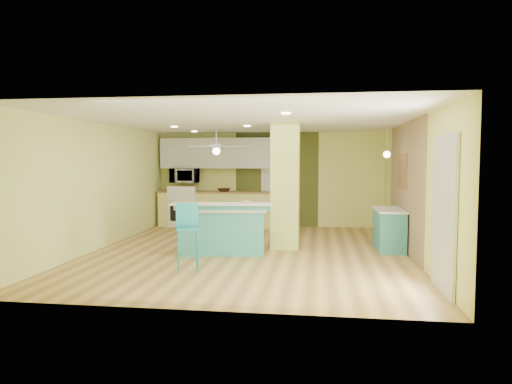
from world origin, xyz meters
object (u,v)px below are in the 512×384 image
(peninsula, at_px, (223,229))
(side_counter, at_px, (389,229))
(fruit_bowl, at_px, (224,190))
(canister, at_px, (246,204))
(bar_stool, at_px, (187,225))

(peninsula, height_order, side_counter, peninsula)
(peninsula, distance_m, fruit_bowl, 3.45)
(side_counter, height_order, canister, canister)
(side_counter, relative_size, fruit_bowl, 3.62)
(peninsula, bearing_deg, canister, -0.43)
(side_counter, bearing_deg, fruit_bowl, 146.73)
(side_counter, distance_m, fruit_bowl, 4.66)
(peninsula, bearing_deg, side_counter, 7.46)
(peninsula, xyz_separation_m, fruit_bowl, (-0.69, 3.34, 0.52))
(bar_stool, height_order, side_counter, bar_stool)
(canister, bearing_deg, bar_stool, -116.37)
(bar_stool, distance_m, side_counter, 4.12)
(bar_stool, xyz_separation_m, fruit_bowl, (-0.40, 4.75, 0.26))
(peninsula, relative_size, bar_stool, 1.75)
(peninsula, height_order, fruit_bowl, fruit_bowl)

